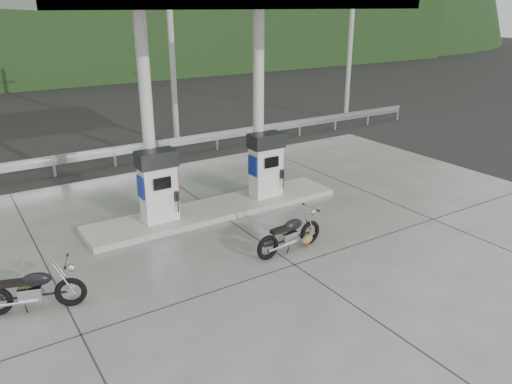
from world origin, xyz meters
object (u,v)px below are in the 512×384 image
gas_pump_right (266,165)px  duck (307,239)px  motorcycle_left (33,291)px  gas_pump_left (158,186)px  motorcycle_right (290,235)px

gas_pump_right → duck: gas_pump_right is taller
gas_pump_right → motorcycle_left: gas_pump_right is taller
gas_pump_right → motorcycle_left: size_ratio=1.05×
gas_pump_right → gas_pump_left: bearing=180.0°
gas_pump_left → motorcycle_left: size_ratio=1.05×
motorcycle_left → duck: 5.81m
motorcycle_left → gas_pump_left: bearing=52.4°
gas_pump_right → motorcycle_right: gas_pump_right is taller
gas_pump_right → motorcycle_left: (-6.59, -2.30, -0.64)m
motorcycle_left → motorcycle_right: size_ratio=1.01×
gas_pump_left → gas_pump_right: size_ratio=1.00×
gas_pump_left → motorcycle_right: size_ratio=1.05×
duck → gas_pump_left: bearing=108.6°
gas_pump_left → motorcycle_left: bearing=-145.9°
motorcycle_left → duck: (5.77, -0.64, -0.23)m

